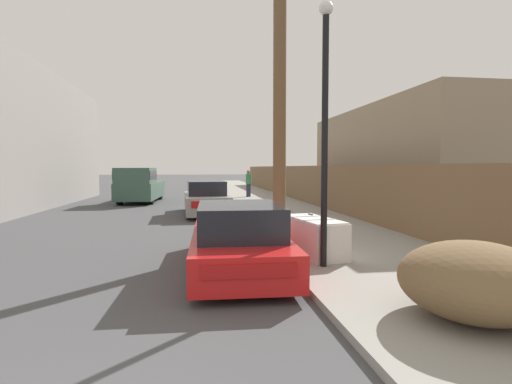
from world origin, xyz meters
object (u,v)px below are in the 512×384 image
(car_parked_mid, at_px, (206,199))
(pickup_truck, at_px, (139,185))
(brush_pile, at_px, (474,280))
(discarded_fridge, at_px, (313,236))
(parked_sports_car_red, at_px, (238,240))
(utility_pole, at_px, (280,62))
(street_lamp, at_px, (325,115))
(pedestrian, at_px, (248,183))

(car_parked_mid, bearing_deg, pickup_truck, 117.37)
(brush_pile, bearing_deg, discarded_fridge, 103.27)
(pickup_truck, relative_size, brush_pile, 2.96)
(parked_sports_car_red, bearing_deg, utility_pole, 66.18)
(street_lamp, distance_m, pedestrian, 17.98)
(pickup_truck, bearing_deg, parked_sports_car_red, 107.25)
(car_parked_mid, xyz_separation_m, utility_pole, (1.83, -6.25, 4.10))
(car_parked_mid, xyz_separation_m, brush_pile, (2.98, -12.41, -0.06))
(parked_sports_car_red, distance_m, street_lamp, 2.84)
(parked_sports_car_red, height_order, pickup_truck, pickup_truck)
(parked_sports_car_red, height_order, brush_pile, parked_sports_car_red)
(pickup_truck, distance_m, pedestrian, 6.71)
(parked_sports_car_red, distance_m, brush_pile, 4.11)
(discarded_fridge, height_order, pedestrian, pedestrian)
(pickup_truck, bearing_deg, utility_pole, 116.17)
(parked_sports_car_red, xyz_separation_m, street_lamp, (1.55, -0.45, 2.34))
(parked_sports_car_red, height_order, street_lamp, street_lamp)
(brush_pile, bearing_deg, car_parked_mid, 103.48)
(discarded_fridge, height_order, utility_pole, utility_pole)
(discarded_fridge, bearing_deg, pickup_truck, 101.57)
(utility_pole, bearing_deg, brush_pile, -79.48)
(pickup_truck, relative_size, pedestrian, 3.23)
(discarded_fridge, bearing_deg, brush_pile, -85.96)
(pickup_truck, bearing_deg, car_parked_mid, 122.56)
(street_lamp, bearing_deg, car_parked_mid, 101.52)
(street_lamp, distance_m, brush_pile, 3.75)
(parked_sports_car_red, relative_size, brush_pile, 2.51)
(discarded_fridge, relative_size, street_lamp, 0.40)
(car_parked_mid, xyz_separation_m, street_lamp, (1.97, -9.65, 2.26))
(car_parked_mid, relative_size, pickup_truck, 0.86)
(parked_sports_car_red, relative_size, pickup_truck, 0.85)
(parked_sports_car_red, height_order, utility_pole, utility_pole)
(car_parked_mid, bearing_deg, utility_pole, -76.04)
(parked_sports_car_red, xyz_separation_m, pickup_truck, (-3.97, 15.42, 0.38))
(discarded_fridge, distance_m, street_lamp, 2.63)
(car_parked_mid, bearing_deg, parked_sports_car_red, -89.79)
(street_lamp, xyz_separation_m, pedestrian, (0.89, 17.86, -1.94))
(pickup_truck, bearing_deg, pedestrian, -160.02)
(utility_pole, xyz_separation_m, pedestrian, (1.02, 14.45, -3.78))
(brush_pile, relative_size, pedestrian, 1.09)
(discarded_fridge, xyz_separation_m, pedestrian, (0.77, 16.82, 0.48))
(car_parked_mid, bearing_deg, brush_pile, -78.89)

